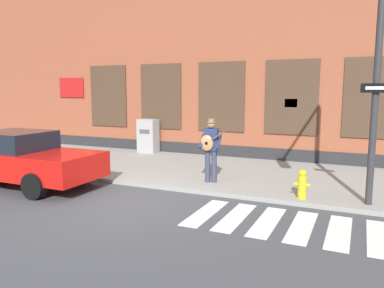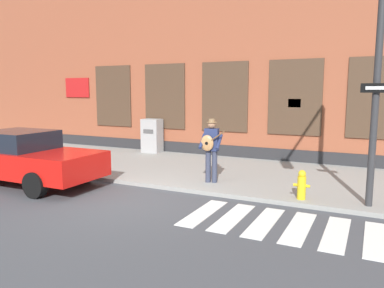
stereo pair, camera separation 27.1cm
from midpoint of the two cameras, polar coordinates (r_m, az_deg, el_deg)
name	(u,v)px [view 2 (the right image)]	position (r m, az deg, el deg)	size (l,w,h in m)	color
ground_plane	(130,200)	(9.33, -8.63, -8.50)	(160.00, 160.00, 0.00)	#424449
sidewalk	(196,169)	(12.51, 1.28, -3.89)	(28.00, 5.12, 0.11)	gray
building_backdrop	(242,42)	(16.61, 8.18, 15.09)	(28.00, 4.06, 9.42)	brown
crosswalk	(317,230)	(7.75, 19.50, -12.32)	(5.20, 1.90, 0.01)	silver
red_car	(24,158)	(11.59, -23.64, -1.93)	(4.61, 2.01, 1.53)	red
busker	(211,147)	(10.34, 3.65, -0.40)	(0.75, 0.59, 1.78)	#33384C
traffic_light	(375,21)	(7.94, 27.02, 16.37)	(0.69, 3.33, 5.50)	#2D2D30
utility_box	(152,136)	(15.65, -5.61, 1.28)	(0.78, 0.58, 1.39)	#9E9E9E
fire_hydrant	(302,185)	(9.26, 17.18, -5.98)	(0.38, 0.20, 0.70)	gold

